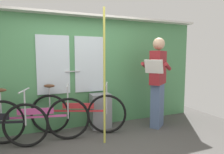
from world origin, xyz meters
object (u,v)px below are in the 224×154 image
(trash_bin_by_wall, at_px, (100,111))
(handrail_pole, at_px, (104,77))
(passenger_reading_newspaper, at_px, (158,80))
(bicycle_near_door, at_px, (35,119))
(bicycle_leaning_behind, at_px, (78,113))

(trash_bin_by_wall, distance_m, handrail_pole, 1.03)
(passenger_reading_newspaper, distance_m, trash_bin_by_wall, 1.29)
(bicycle_near_door, distance_m, trash_bin_by_wall, 1.23)
(passenger_reading_newspaper, xyz_separation_m, trash_bin_by_wall, (-1.08, 0.38, -0.60))
(passenger_reading_newspaper, height_order, handrail_pole, handrail_pole)
(bicycle_near_door, distance_m, handrail_pole, 1.34)
(handrail_pole, bearing_deg, bicycle_leaning_behind, 120.05)
(handrail_pole, bearing_deg, trash_bin_by_wall, 77.14)
(bicycle_near_door, height_order, handrail_pole, handrail_pole)
(passenger_reading_newspaper, xyz_separation_m, handrail_pole, (-1.24, -0.31, 0.14))
(bicycle_leaning_behind, distance_m, handrail_pole, 0.95)
(bicycle_leaning_behind, bearing_deg, trash_bin_by_wall, 37.37)
(bicycle_near_door, xyz_separation_m, handrail_pole, (1.05, -0.45, 0.70))
(bicycle_near_door, relative_size, passenger_reading_newspaper, 0.98)
(bicycle_near_door, distance_m, passenger_reading_newspaper, 2.36)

